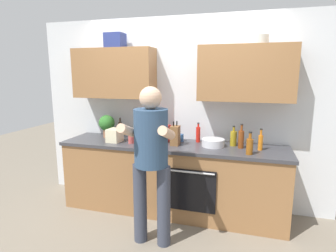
{
  "coord_description": "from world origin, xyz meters",
  "views": [
    {
      "loc": [
        0.89,
        -3.24,
        1.78
      ],
      "look_at": [
        -0.02,
        -0.1,
        1.15
      ],
      "focal_mm": 29.53,
      "sensor_mm": 36.0,
      "label": 1
    }
  ],
  "objects_px": {
    "bottle_soy": "(120,130)",
    "potted_herb": "(107,124)",
    "bottle_hotsauce": "(198,134)",
    "knife_block": "(175,135)",
    "bottle_syrup": "(250,146)",
    "cup_tea": "(181,138)",
    "person_standing": "(151,154)",
    "bottle_vinegar": "(241,139)",
    "mixing_bowl": "(213,143)",
    "cup_ceramic": "(131,139)",
    "bottle_oil": "(233,138)",
    "bottle_juice": "(261,142)",
    "grocery_bag_crisps": "(159,134)",
    "grocery_bag_rice": "(115,135)"
  },
  "relations": [
    {
      "from": "bottle_syrup",
      "to": "mixing_bowl",
      "type": "relative_size",
      "value": 0.93
    },
    {
      "from": "bottle_syrup",
      "to": "grocery_bag_rice",
      "type": "height_order",
      "value": "bottle_syrup"
    },
    {
      "from": "potted_herb",
      "to": "grocery_bag_rice",
      "type": "distance_m",
      "value": 0.32
    },
    {
      "from": "bottle_juice",
      "to": "knife_block",
      "type": "height_order",
      "value": "knife_block"
    },
    {
      "from": "bottle_syrup",
      "to": "grocery_bag_crisps",
      "type": "relative_size",
      "value": 1.11
    },
    {
      "from": "bottle_juice",
      "to": "bottle_syrup",
      "type": "bearing_deg",
      "value": -119.37
    },
    {
      "from": "bottle_juice",
      "to": "grocery_bag_crisps",
      "type": "xyz_separation_m",
      "value": [
        -1.25,
        0.05,
        0.01
      ]
    },
    {
      "from": "person_standing",
      "to": "bottle_syrup",
      "type": "relative_size",
      "value": 6.47
    },
    {
      "from": "bottle_vinegar",
      "to": "grocery_bag_rice",
      "type": "xyz_separation_m",
      "value": [
        -1.58,
        -0.13,
        -0.03
      ]
    },
    {
      "from": "knife_block",
      "to": "grocery_bag_crisps",
      "type": "relative_size",
      "value": 1.31
    },
    {
      "from": "bottle_oil",
      "to": "cup_ceramic",
      "type": "height_order",
      "value": "bottle_oil"
    },
    {
      "from": "bottle_hotsauce",
      "to": "cup_tea",
      "type": "relative_size",
      "value": 2.62
    },
    {
      "from": "bottle_juice",
      "to": "mixing_bowl",
      "type": "distance_m",
      "value": 0.55
    },
    {
      "from": "bottle_vinegar",
      "to": "grocery_bag_rice",
      "type": "relative_size",
      "value": 1.53
    },
    {
      "from": "bottle_juice",
      "to": "knife_block",
      "type": "distance_m",
      "value": 1.01
    },
    {
      "from": "bottle_hotsauce",
      "to": "knife_block",
      "type": "height_order",
      "value": "knife_block"
    },
    {
      "from": "cup_tea",
      "to": "bottle_hotsauce",
      "type": "bearing_deg",
      "value": 6.82
    },
    {
      "from": "bottle_soy",
      "to": "potted_herb",
      "type": "distance_m",
      "value": 0.21
    },
    {
      "from": "bottle_oil",
      "to": "potted_herb",
      "type": "relative_size",
      "value": 0.8
    },
    {
      "from": "person_standing",
      "to": "bottle_vinegar",
      "type": "height_order",
      "value": "person_standing"
    },
    {
      "from": "bottle_vinegar",
      "to": "mixing_bowl",
      "type": "distance_m",
      "value": 0.33
    },
    {
      "from": "person_standing",
      "to": "grocery_bag_crisps",
      "type": "distance_m",
      "value": 0.83
    },
    {
      "from": "cup_ceramic",
      "to": "person_standing",
      "type": "bearing_deg",
      "value": -51.95
    },
    {
      "from": "bottle_hotsauce",
      "to": "mixing_bowl",
      "type": "bearing_deg",
      "value": -36.36
    },
    {
      "from": "bottle_soy",
      "to": "bottle_hotsauce",
      "type": "bearing_deg",
      "value": 3.54
    },
    {
      "from": "person_standing",
      "to": "potted_herb",
      "type": "distance_m",
      "value": 1.28
    },
    {
      "from": "cup_ceramic",
      "to": "bottle_soy",
      "type": "bearing_deg",
      "value": 138.29
    },
    {
      "from": "bottle_vinegar",
      "to": "bottle_soy",
      "type": "relative_size",
      "value": 1.04
    },
    {
      "from": "bottle_syrup",
      "to": "bottle_oil",
      "type": "height_order",
      "value": "bottle_syrup"
    },
    {
      "from": "knife_block",
      "to": "potted_herb",
      "type": "xyz_separation_m",
      "value": [
        -1.02,
        0.15,
        0.06
      ]
    },
    {
      "from": "bottle_hotsauce",
      "to": "grocery_bag_rice",
      "type": "distance_m",
      "value": 1.08
    },
    {
      "from": "bottle_vinegar",
      "to": "knife_block",
      "type": "distance_m",
      "value": 0.79
    },
    {
      "from": "cup_ceramic",
      "to": "cup_tea",
      "type": "relative_size",
      "value": 1.1
    },
    {
      "from": "bottle_oil",
      "to": "bottle_juice",
      "type": "bearing_deg",
      "value": -19.62
    },
    {
      "from": "bottle_vinegar",
      "to": "bottle_hotsauce",
      "type": "height_order",
      "value": "bottle_vinegar"
    },
    {
      "from": "bottle_juice",
      "to": "cup_tea",
      "type": "xyz_separation_m",
      "value": [
        -0.98,
        0.15,
        -0.05
      ]
    },
    {
      "from": "person_standing",
      "to": "bottle_syrup",
      "type": "xyz_separation_m",
      "value": [
        0.95,
        0.54,
        0.02
      ]
    },
    {
      "from": "bottle_soy",
      "to": "potted_herb",
      "type": "bearing_deg",
      "value": -176.69
    },
    {
      "from": "person_standing",
      "to": "bottle_oil",
      "type": "xyz_separation_m",
      "value": [
        0.76,
        0.87,
        0.02
      ]
    },
    {
      "from": "bottle_vinegar",
      "to": "bottle_syrup",
      "type": "relative_size",
      "value": 1.14
    },
    {
      "from": "bottle_soy",
      "to": "knife_block",
      "type": "xyz_separation_m",
      "value": [
        0.82,
        -0.16,
        0.01
      ]
    },
    {
      "from": "grocery_bag_rice",
      "to": "knife_block",
      "type": "bearing_deg",
      "value": 3.89
    },
    {
      "from": "bottle_hotsauce",
      "to": "cup_tea",
      "type": "bearing_deg",
      "value": -173.18
    },
    {
      "from": "mixing_bowl",
      "to": "grocery_bag_crisps",
      "type": "distance_m",
      "value": 0.7
    },
    {
      "from": "cup_ceramic",
      "to": "grocery_bag_rice",
      "type": "xyz_separation_m",
      "value": [
        -0.24,
        0.02,
        0.03
      ]
    },
    {
      "from": "bottle_syrup",
      "to": "cup_tea",
      "type": "xyz_separation_m",
      "value": [
        -0.86,
        0.36,
        -0.05
      ]
    },
    {
      "from": "potted_herb",
      "to": "bottle_hotsauce",
      "type": "bearing_deg",
      "value": 3.51
    },
    {
      "from": "bottle_syrup",
      "to": "potted_herb",
      "type": "distance_m",
      "value": 1.93
    },
    {
      "from": "bottle_vinegar",
      "to": "potted_herb",
      "type": "height_order",
      "value": "potted_herb"
    },
    {
      "from": "bottle_juice",
      "to": "mixing_bowl",
      "type": "xyz_separation_m",
      "value": [
        -0.55,
        0.02,
        -0.05
      ]
    }
  ]
}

